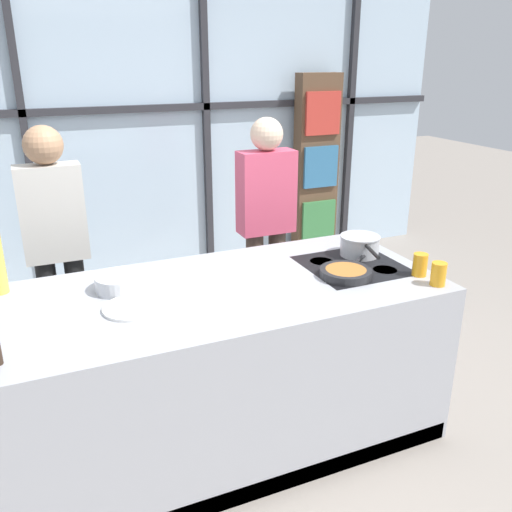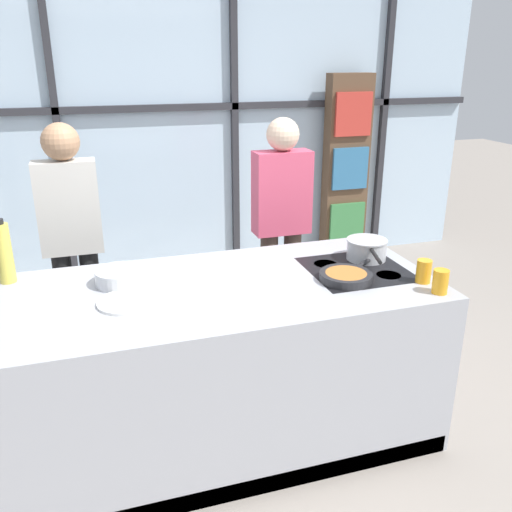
{
  "view_description": "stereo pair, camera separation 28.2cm",
  "coord_description": "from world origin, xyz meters",
  "px_view_note": "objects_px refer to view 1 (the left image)",
  "views": [
    {
      "loc": [
        -0.83,
        -2.33,
        1.97
      ],
      "look_at": [
        0.23,
        0.1,
        0.99
      ],
      "focal_mm": 38.0,
      "sensor_mm": 36.0,
      "label": 1
    },
    {
      "loc": [
        -0.56,
        -2.43,
        1.97
      ],
      "look_at": [
        0.23,
        0.1,
        0.99
      ],
      "focal_mm": 38.0,
      "sensor_mm": 36.0,
      "label": 2
    }
  ],
  "objects_px": {
    "spectator_far_left": "(56,238)",
    "juice_glass_near": "(438,274)",
    "white_plate": "(134,308)",
    "saucepan": "(360,245)",
    "frying_pan": "(346,272)",
    "juice_glass_far": "(420,265)",
    "spectator_center_left": "(266,216)",
    "mixing_bowl": "(121,282)"
  },
  "relations": [
    {
      "from": "spectator_center_left",
      "to": "white_plate",
      "type": "bearing_deg",
      "value": 42.85
    },
    {
      "from": "mixing_bowl",
      "to": "saucepan",
      "type": "bearing_deg",
      "value": -2.29
    },
    {
      "from": "white_plate",
      "to": "juice_glass_near",
      "type": "distance_m",
      "value": 1.5
    },
    {
      "from": "spectator_far_left",
      "to": "mixing_bowl",
      "type": "height_order",
      "value": "spectator_far_left"
    },
    {
      "from": "juice_glass_near",
      "to": "juice_glass_far",
      "type": "height_order",
      "value": "same"
    },
    {
      "from": "saucepan",
      "to": "white_plate",
      "type": "height_order",
      "value": "saucepan"
    },
    {
      "from": "frying_pan",
      "to": "juice_glass_near",
      "type": "height_order",
      "value": "juice_glass_near"
    },
    {
      "from": "frying_pan",
      "to": "juice_glass_far",
      "type": "relative_size",
      "value": 3.61
    },
    {
      "from": "spectator_far_left",
      "to": "juice_glass_far",
      "type": "relative_size",
      "value": 13.47
    },
    {
      "from": "spectator_far_left",
      "to": "frying_pan",
      "type": "height_order",
      "value": "spectator_far_left"
    },
    {
      "from": "frying_pan",
      "to": "saucepan",
      "type": "distance_m",
      "value": 0.35
    },
    {
      "from": "spectator_center_left",
      "to": "white_plate",
      "type": "relative_size",
      "value": 5.68
    },
    {
      "from": "spectator_center_left",
      "to": "mixing_bowl",
      "type": "bearing_deg",
      "value": 35.37
    },
    {
      "from": "white_plate",
      "to": "juice_glass_far",
      "type": "distance_m",
      "value": 1.47
    },
    {
      "from": "spectator_far_left",
      "to": "saucepan",
      "type": "distance_m",
      "value": 1.82
    },
    {
      "from": "saucepan",
      "to": "spectator_far_left",
      "type": "bearing_deg",
      "value": 151.07
    },
    {
      "from": "juice_glass_near",
      "to": "spectator_far_left",
      "type": "bearing_deg",
      "value": 140.6
    },
    {
      "from": "spectator_far_left",
      "to": "frying_pan",
      "type": "bearing_deg",
      "value": 140.22
    },
    {
      "from": "frying_pan",
      "to": "white_plate",
      "type": "height_order",
      "value": "frying_pan"
    },
    {
      "from": "spectator_far_left",
      "to": "juice_glass_near",
      "type": "xyz_separation_m",
      "value": [
        1.71,
        -1.4,
        0.01
      ]
    },
    {
      "from": "white_plate",
      "to": "juice_glass_near",
      "type": "bearing_deg",
      "value": -12.93
    },
    {
      "from": "frying_pan",
      "to": "saucepan",
      "type": "bearing_deg",
      "value": 44.98
    },
    {
      "from": "frying_pan",
      "to": "saucepan",
      "type": "xyz_separation_m",
      "value": [
        0.24,
        0.24,
        0.04
      ]
    },
    {
      "from": "spectator_center_left",
      "to": "saucepan",
      "type": "bearing_deg",
      "value": 102.24
    },
    {
      "from": "frying_pan",
      "to": "spectator_far_left",
      "type": "bearing_deg",
      "value": 140.22
    },
    {
      "from": "frying_pan",
      "to": "mixing_bowl",
      "type": "distance_m",
      "value": 1.15
    },
    {
      "from": "mixing_bowl",
      "to": "juice_glass_near",
      "type": "height_order",
      "value": "juice_glass_near"
    },
    {
      "from": "saucepan",
      "to": "juice_glass_near",
      "type": "bearing_deg",
      "value": -77.5
    },
    {
      "from": "white_plate",
      "to": "juice_glass_far",
      "type": "height_order",
      "value": "juice_glass_far"
    },
    {
      "from": "juice_glass_near",
      "to": "juice_glass_far",
      "type": "xyz_separation_m",
      "value": [
        0.0,
        0.14,
        0.0
      ]
    },
    {
      "from": "frying_pan",
      "to": "juice_glass_far",
      "type": "bearing_deg",
      "value": -21.31
    },
    {
      "from": "spectator_far_left",
      "to": "white_plate",
      "type": "bearing_deg",
      "value": 103.15
    },
    {
      "from": "spectator_far_left",
      "to": "saucepan",
      "type": "relative_size",
      "value": 3.87
    },
    {
      "from": "white_plate",
      "to": "juice_glass_near",
      "type": "relative_size",
      "value": 2.35
    },
    {
      "from": "frying_pan",
      "to": "mixing_bowl",
      "type": "height_order",
      "value": "mixing_bowl"
    },
    {
      "from": "spectator_far_left",
      "to": "saucepan",
      "type": "height_order",
      "value": "spectator_far_left"
    },
    {
      "from": "spectator_far_left",
      "to": "white_plate",
      "type": "height_order",
      "value": "spectator_far_left"
    },
    {
      "from": "mixing_bowl",
      "to": "juice_glass_far",
      "type": "xyz_separation_m",
      "value": [
        1.47,
        -0.44,
        0.02
      ]
    },
    {
      "from": "juice_glass_near",
      "to": "frying_pan",
      "type": "bearing_deg",
      "value": 142.04
    },
    {
      "from": "spectator_far_left",
      "to": "mixing_bowl",
      "type": "xyz_separation_m",
      "value": [
        0.24,
        -0.83,
        -0.0
      ]
    },
    {
      "from": "mixing_bowl",
      "to": "spectator_far_left",
      "type": "bearing_deg",
      "value": 106.08
    },
    {
      "from": "spectator_center_left",
      "to": "spectator_far_left",
      "type": "bearing_deg",
      "value": 0.0
    }
  ]
}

